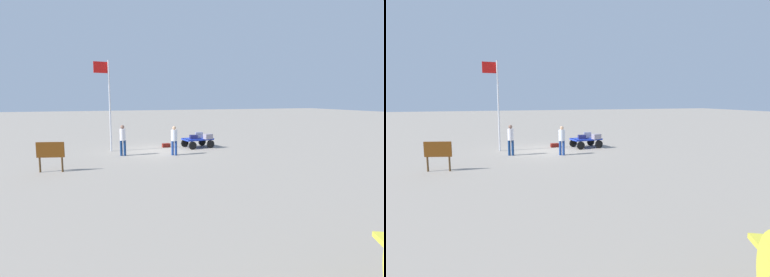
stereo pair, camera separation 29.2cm
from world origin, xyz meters
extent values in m
plane|color=gray|center=(0.00, 0.00, 0.00)|extent=(120.00, 120.00, 0.00)
cube|color=#1C36BA|center=(-2.69, -0.34, 0.55)|extent=(1.98, 1.35, 0.10)
cube|color=#1C36BA|center=(-1.83, -0.22, 0.55)|extent=(0.23, 1.04, 0.10)
cylinder|color=black|center=(-2.14, 0.31, 0.25)|extent=(0.51, 0.19, 0.50)
cylinder|color=black|center=(-1.97, -0.81, 0.25)|extent=(0.51, 0.19, 0.50)
cylinder|color=black|center=(-3.41, 0.12, 0.25)|extent=(0.51, 0.19, 0.50)
cylinder|color=black|center=(-3.25, -1.00, 0.25)|extent=(0.51, 0.19, 0.50)
cube|color=gray|center=(-3.21, 0.19, 0.76)|extent=(0.61, 0.48, 0.32)
cube|color=#1B1D50|center=(-2.34, -0.12, 0.73)|extent=(0.50, 0.41, 0.25)
cube|color=gray|center=(-2.83, -0.44, 0.79)|extent=(0.50, 0.35, 0.38)
cube|color=maroon|center=(-0.80, -1.10, 0.12)|extent=(0.52, 0.31, 0.24)
cylinder|color=navy|center=(-0.63, 1.87, 0.41)|extent=(0.14, 0.14, 0.82)
cylinder|color=navy|center=(-0.47, 1.75, 0.41)|extent=(0.14, 0.14, 0.82)
cylinder|color=silver|center=(-0.55, 1.81, 1.12)|extent=(0.49, 0.49, 0.61)
sphere|color=tan|center=(-0.55, 1.81, 1.53)|extent=(0.20, 0.20, 0.20)
cylinder|color=navy|center=(2.09, 1.10, 0.43)|extent=(0.14, 0.14, 0.86)
cylinder|color=navy|center=(2.27, 1.02, 0.43)|extent=(0.14, 0.14, 0.86)
cylinder|color=silver|center=(2.18, 1.06, 1.18)|extent=(0.42, 0.42, 0.64)
sphere|color=#866050|center=(2.18, 1.06, 1.61)|extent=(0.22, 0.22, 0.22)
cylinder|color=silver|center=(2.70, -0.65, 2.68)|extent=(0.10, 0.10, 5.36)
cube|color=red|center=(3.15, -0.65, 4.94)|extent=(0.80, 0.17, 0.64)
cylinder|color=#4C3319|center=(5.08, 4.05, 0.32)|extent=(0.08, 0.08, 0.64)
cylinder|color=#4C3319|center=(5.99, 3.84, 0.32)|extent=(0.08, 0.08, 0.64)
cube|color=#61320C|center=(5.53, 3.95, 0.98)|extent=(1.15, 0.32, 0.67)
camera|label=1|loc=(3.89, 18.32, 3.21)|focal=28.99mm
camera|label=2|loc=(3.61, 18.41, 3.21)|focal=28.99mm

